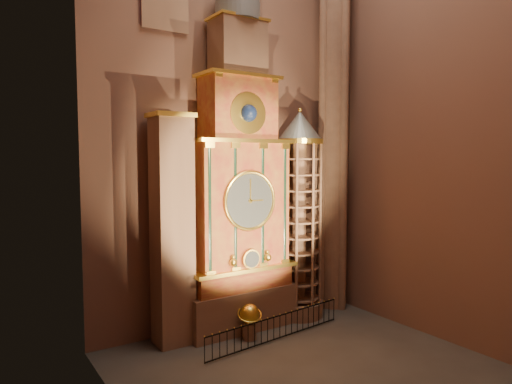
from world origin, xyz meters
TOP-DOWN VIEW (x-y plane):
  - floor at (0.00, 0.00)m, footprint 14.00×14.00m
  - wall_back at (0.00, 6.00)m, footprint 22.00×0.00m
  - wall_left at (-7.00, 0.00)m, footprint 0.00×22.00m
  - wall_right at (7.00, 0.00)m, footprint 0.00×22.00m
  - astronomical_clock at (0.00, 4.96)m, footprint 5.60×2.41m
  - portrait_tower at (-3.40, 4.98)m, footprint 1.80×1.60m
  - stair_turret at (3.50, 4.70)m, footprint 2.50×2.50m
  - gothic_pier at (6.10, 5.00)m, footprint 2.04×2.04m
  - celestial_globe at (-0.35, 3.46)m, footprint 1.38×1.33m
  - iron_railing at (0.60, 2.65)m, footprint 7.73×0.86m

SIDE VIEW (x-z plane):
  - floor at x=0.00m, z-range 0.00..0.00m
  - iron_railing at x=0.60m, z-range 0.05..1.14m
  - celestial_globe at x=-0.35m, z-range 0.16..1.79m
  - portrait_tower at x=-3.40m, z-range 0.05..10.25m
  - stair_turret at x=3.50m, z-range -0.13..10.67m
  - astronomical_clock at x=0.00m, z-range -1.67..15.03m
  - wall_back at x=0.00m, z-range 0.00..22.00m
  - wall_left at x=-7.00m, z-range 0.00..22.00m
  - wall_right at x=7.00m, z-range 0.00..22.00m
  - gothic_pier at x=6.10m, z-range 0.00..22.00m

